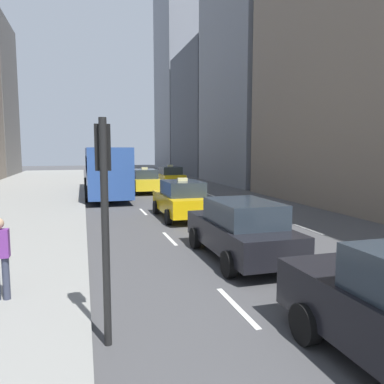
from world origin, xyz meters
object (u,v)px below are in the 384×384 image
Objects in this scene: pedestrian_mid_block at (0,255)px; traffic_light_pole at (104,195)px; taxi_lead at (144,181)px; taxi_second at (170,176)px; city_bus at (105,169)px; taxi_third at (181,199)px; sedan_black_near at (241,229)px.

pedestrian_mid_block is 3.07m from traffic_light_pole.
taxi_lead is 21.51m from traffic_light_pole.
taxi_lead is at bearing 72.91° from pedestrian_mid_block.
taxi_lead is 1.00× the size of taxi_second.
taxi_lead is 2.67× the size of pedestrian_mid_block.
pedestrian_mid_block is (-3.06, -18.40, -0.72)m from city_bus.
city_bus is 20.43m from traffic_light_pole.
taxi_third is at bearing 55.05° from pedestrian_mid_block.
taxi_second is 2.67× the size of pedestrian_mid_block.
taxi_third is at bearing 90.00° from sedan_black_near.
city_bus is (-2.81, 16.68, 0.92)m from sedan_black_near.
traffic_light_pole is at bearing -105.11° from taxi_second.
taxi_second is 14.87m from taxi_third.
traffic_light_pole reaches higher than taxi_second.
city_bus is (-2.81, -0.70, 0.91)m from taxi_lead.
taxi_second reaches higher than pedestrian_mid_block.
taxi_second is at bearing 39.38° from city_bus.
taxi_second is at bearing 69.34° from pedestrian_mid_block.
city_bus is 18.67m from pedestrian_mid_block.
taxi_third is at bearing -74.29° from city_bus.
taxi_third reaches higher than pedestrian_mid_block.
city_bus is at bearing -140.62° from taxi_second.
taxi_lead is 0.38× the size of city_bus.
traffic_light_pole is at bearing -100.61° from taxi_lead.
taxi_lead is at bearing -125.67° from taxi_second.
pedestrian_mid_block is (-5.88, -1.73, 0.20)m from sedan_black_near.
taxi_third is 6.68m from sedan_black_near.
pedestrian_mid_block is (-5.88, -8.41, 0.19)m from taxi_third.
taxi_third is 11.22m from traffic_light_pole.
taxi_lead is 19.99m from pedestrian_mid_block.
city_bus is at bearing 86.81° from traffic_light_pole.
taxi_third is (-2.80, -14.60, 0.00)m from taxi_second.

